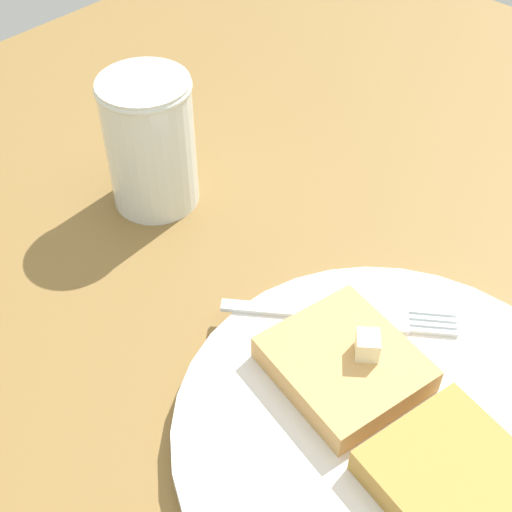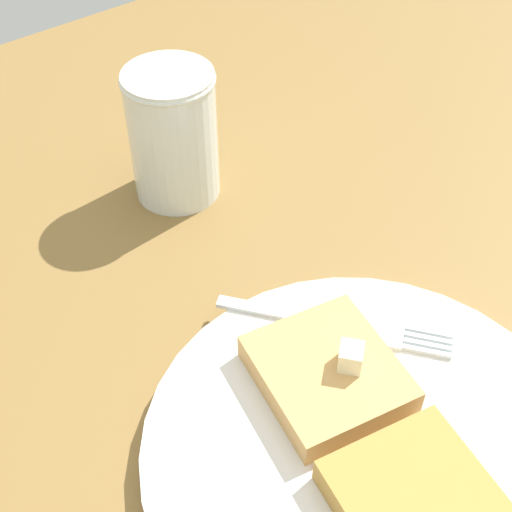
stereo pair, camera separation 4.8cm
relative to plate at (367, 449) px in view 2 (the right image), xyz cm
name	(u,v)px [view 2 (the right image)]	position (x,y,z in cm)	size (l,w,h in cm)	color
plate	(367,449)	(0.00, 0.00, 0.00)	(26.76, 26.76, 1.50)	silver
toast_slice_left	(327,373)	(-4.74, 0.97, 1.56)	(8.87, 8.09, 1.87)	tan
toast_slice_middle	(420,507)	(4.74, -0.97, 1.56)	(8.87, 8.09, 1.87)	#B3853C
butter_pat_primary	(351,357)	(-3.91, 1.96, 3.29)	(1.58, 1.42, 1.58)	#F9F1C5
fork	(347,326)	(-7.11, 5.00, 0.81)	(13.59, 10.84, 0.36)	silver
syrup_jar	(173,138)	(-27.84, 5.17, 4.38)	(7.28, 7.28, 11.06)	#471B0E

